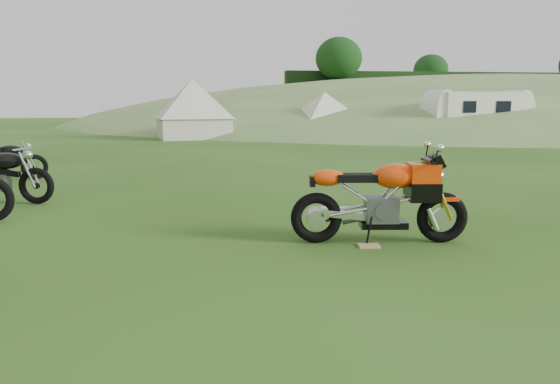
{
  "coord_description": "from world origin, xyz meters",
  "views": [
    {
      "loc": [
        -0.79,
        -5.45,
        1.64
      ],
      "look_at": [
        0.02,
        0.4,
        0.68
      ],
      "focal_mm": 35.0,
      "sensor_mm": 36.0,
      "label": 1
    }
  ],
  "objects": [
    {
      "name": "plywood_board",
      "position": [
        1.08,
        0.48,
        0.01
      ],
      "size": [
        0.27,
        0.22,
        0.02
      ],
      "primitive_type": "cube",
      "rotation": [
        0.0,
        0.0,
        -0.12
      ],
      "color": "tan",
      "rests_on": "ground"
    },
    {
      "name": "caravan",
      "position": [
        11.4,
        17.89,
        1.09
      ],
      "size": [
        4.75,
        2.27,
        2.19
      ],
      "primitive_type": null,
      "rotation": [
        0.0,
        0.0,
        0.04
      ],
      "color": "white",
      "rests_on": "ground"
    },
    {
      "name": "hedgerow",
      "position": [
        24.0,
        40.0,
        0.0
      ],
      "size": [
        36.0,
        1.2,
        8.6
      ],
      "primitive_type": null,
      "color": "black",
      "rests_on": "ground"
    },
    {
      "name": "vintage_moto_d",
      "position": [
        -5.01,
        6.68,
        0.45
      ],
      "size": [
        1.75,
        0.95,
        0.9
      ],
      "primitive_type": null,
      "rotation": [
        0.0,
        0.0,
        0.34
      ],
      "color": "black",
      "rests_on": "ground"
    },
    {
      "name": "hillside",
      "position": [
        24.0,
        40.0,
        0.0
      ],
      "size": [
        80.0,
        64.0,
        8.0
      ],
      "primitive_type": "ellipsoid",
      "color": "#52793D",
      "rests_on": "ground"
    },
    {
      "name": "tent_left",
      "position": [
        -1.27,
        20.8,
        1.36
      ],
      "size": [
        3.62,
        3.62,
        2.72
      ],
      "primitive_type": null,
      "rotation": [
        0.0,
        0.0,
        0.17
      ],
      "color": "beige",
      "rests_on": "ground"
    },
    {
      "name": "tent_mid",
      "position": [
        5.03,
        20.7,
        1.18
      ],
      "size": [
        3.28,
        3.28,
        2.35
      ],
      "primitive_type": null,
      "rotation": [
        0.0,
        0.0,
        0.24
      ],
      "color": "beige",
      "rests_on": "ground"
    },
    {
      "name": "sport_motorcycle",
      "position": [
        1.25,
        0.66,
        0.6
      ],
      "size": [
        2.05,
        0.75,
        1.2
      ],
      "primitive_type": null,
      "rotation": [
        0.0,
        0.0,
        -0.13
      ],
      "color": "#E93C08",
      "rests_on": "ground"
    },
    {
      "name": "ground",
      "position": [
        0.0,
        0.0,
        0.0
      ],
      "size": [
        120.0,
        120.0,
        0.0
      ],
      "primitive_type": "plane",
      "color": "#24430E",
      "rests_on": "ground"
    }
  ]
}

